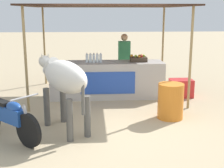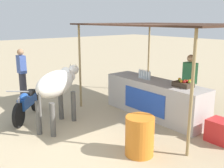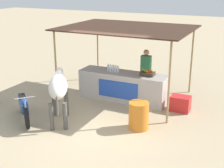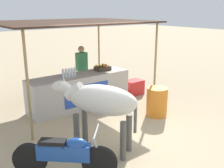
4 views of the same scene
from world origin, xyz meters
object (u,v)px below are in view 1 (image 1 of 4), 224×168
fruit_crate (139,59)px  vendor_behind_counter (124,62)px  stall_counter (107,80)px  motorcycle_parked (8,116)px  cow (63,78)px  cooler_box (181,88)px  water_barrel (171,101)px

fruit_crate → vendor_behind_counter: vendor_behind_counter is taller
stall_counter → motorcycle_parked: bearing=-124.9°
motorcycle_parked → fruit_crate: bearing=45.3°
vendor_behind_counter → cow: bearing=-115.5°
stall_counter → motorcycle_parked: 3.36m
cow → cooler_box: bearing=37.4°
stall_counter → motorcycle_parked: stall_counter is taller
cooler_box → water_barrel: water_barrel is taller
stall_counter → water_barrel: (1.28, -1.82, -0.10)m
fruit_crate → water_barrel: bearing=-77.2°
stall_counter → water_barrel: 2.23m
stall_counter → water_barrel: stall_counter is taller
stall_counter → cow: (-0.95, -2.36, 0.55)m
vendor_behind_counter → motorcycle_parked: size_ratio=1.19×
stall_counter → cow: cow is taller
stall_counter → cooler_box: size_ratio=5.00×
water_barrel → motorcycle_parked: 3.34m
cow → motorcycle_parked: 1.21m
cooler_box → cow: size_ratio=0.34×
water_barrel → stall_counter: bearing=125.1°
stall_counter → cow: bearing=-111.9°
fruit_crate → motorcycle_parked: bearing=-134.7°
cow → fruit_crate: bearing=53.3°
vendor_behind_counter → fruit_crate: bearing=-65.4°
vendor_behind_counter → cooler_box: size_ratio=2.75×
stall_counter → motorcycle_parked: (-1.92, -2.75, -0.05)m
cow → motorcycle_parked: (-0.97, -0.39, -0.60)m
stall_counter → cooler_box: 2.03m
motorcycle_parked → stall_counter: bearing=55.1°
cooler_box → motorcycle_parked: size_ratio=0.43×
water_barrel → cow: cow is taller
water_barrel → motorcycle_parked: motorcycle_parked is taller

